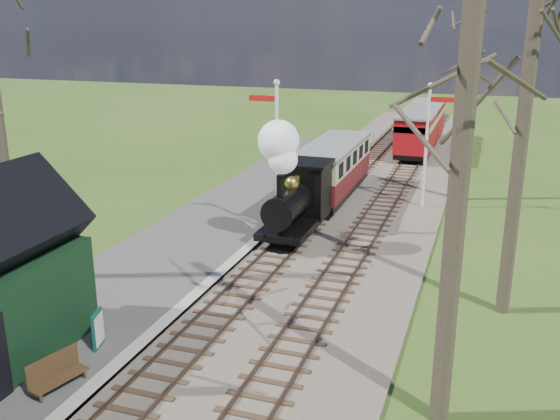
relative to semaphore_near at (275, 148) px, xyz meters
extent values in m
ellipsoid|color=#385B23|center=(-24.23, 44.00, -18.38)|extent=(57.60, 36.00, 16.20)
ellipsoid|color=#385B23|center=(10.77, 49.00, -21.66)|extent=(70.40, 44.00, 19.80)
ellipsoid|color=#385B23|center=(-7.23, 54.00, -20.02)|extent=(64.00, 40.00, 18.00)
cube|color=brown|center=(2.07, 6.00, -3.57)|extent=(8.00, 60.00, 0.10)
cube|color=brown|center=(0.27, 6.00, -3.48)|extent=(0.07, 60.00, 0.12)
cube|color=brown|center=(1.27, 6.00, -3.48)|extent=(0.07, 60.00, 0.12)
cube|color=#38281C|center=(0.77, 6.00, -3.53)|extent=(1.60, 60.00, 0.09)
cube|color=brown|center=(2.87, 6.00, -3.48)|extent=(0.07, 60.00, 0.12)
cube|color=brown|center=(3.87, 6.00, -3.48)|extent=(0.07, 60.00, 0.12)
cube|color=#38281C|center=(3.37, 6.00, -3.53)|extent=(1.60, 60.00, 0.09)
cube|color=#474442|center=(-2.73, -2.00, -3.52)|extent=(5.00, 44.00, 0.20)
cube|color=#B2AD9E|center=(-0.43, -2.00, -3.52)|extent=(0.40, 44.00, 0.21)
cylinder|color=silver|center=(0.07, 0.00, -0.62)|extent=(0.14, 0.14, 6.00)
sphere|color=silver|center=(0.07, 0.00, 2.48)|extent=(0.24, 0.24, 0.24)
cube|color=#B7140F|center=(-0.48, 0.00, 1.88)|extent=(1.10, 0.08, 0.22)
cube|color=black|center=(0.07, 0.00, 0.78)|extent=(0.18, 0.06, 0.30)
cylinder|color=silver|center=(5.07, 6.00, -0.87)|extent=(0.14, 0.14, 5.50)
sphere|color=silver|center=(5.07, 6.00, 1.98)|extent=(0.24, 0.24, 0.24)
cube|color=#B7140F|center=(5.62, 6.00, 1.38)|extent=(1.10, 0.08, 0.22)
cube|color=black|center=(5.07, 6.00, 0.28)|extent=(0.18, 0.06, 0.30)
cylinder|color=#382D23|center=(7.27, -10.00, 2.38)|extent=(0.42, 0.42, 12.00)
cylinder|color=#382D23|center=(8.57, -4.00, 1.38)|extent=(0.40, 0.40, 10.00)
cylinder|color=#382D23|center=(6.27, 8.00, 0.88)|extent=(0.39, 0.39, 9.00)
cube|color=slate|center=(1.07, 20.00, -2.87)|extent=(12.60, 0.02, 0.01)
cube|color=slate|center=(1.07, 20.00, -3.17)|extent=(12.60, 0.02, 0.02)
cylinder|color=slate|center=(1.07, 20.00, -3.12)|extent=(0.08, 0.08, 1.00)
cube|color=black|center=(0.77, 0.05, -2.94)|extent=(1.80, 4.24, 0.26)
cylinder|color=black|center=(0.77, -0.59, -1.99)|extent=(1.17, 2.76, 1.17)
cube|color=black|center=(0.77, 1.32, -1.89)|extent=(1.91, 1.70, 2.12)
cylinder|color=black|center=(0.77, -1.65, -1.04)|extent=(0.30, 0.30, 0.85)
sphere|color=gold|center=(0.77, -0.27, -1.25)|extent=(0.55, 0.55, 0.55)
sphere|color=white|center=(0.87, -1.65, -0.03)|extent=(1.06, 1.06, 1.06)
sphere|color=white|center=(0.67, -1.54, 0.61)|extent=(1.48, 1.48, 1.48)
cylinder|color=black|center=(0.27, -1.23, -3.08)|extent=(0.11, 0.68, 0.68)
cylinder|color=black|center=(1.27, -1.23, -3.08)|extent=(0.11, 0.68, 0.68)
cube|color=black|center=(0.77, 6.05, -3.05)|extent=(2.01, 7.42, 0.32)
cube|color=#5B1418|center=(0.77, 6.05, -2.42)|extent=(2.12, 7.42, 0.95)
cube|color=#BFB590|center=(0.77, 6.05, -1.46)|extent=(2.12, 7.42, 0.95)
cube|color=slate|center=(0.77, 6.05, -0.93)|extent=(2.23, 7.63, 0.13)
cube|color=black|center=(3.37, 16.88, -3.06)|extent=(1.98, 5.21, 0.31)
cube|color=maroon|center=(3.37, 16.88, -2.43)|extent=(2.08, 5.21, 0.94)
cube|color=#BFB590|center=(3.37, 16.88, -1.49)|extent=(2.08, 5.21, 0.94)
cube|color=slate|center=(3.37, 16.88, -0.97)|extent=(2.19, 5.42, 0.12)
cube|color=black|center=(3.37, 22.38, -3.06)|extent=(1.98, 5.21, 0.31)
cube|color=maroon|center=(3.37, 22.38, -2.43)|extent=(2.08, 5.21, 0.94)
cube|color=#BFB590|center=(3.37, 22.38, -1.49)|extent=(2.08, 5.21, 0.94)
cube|color=slate|center=(3.37, 22.38, -0.97)|extent=(2.19, 5.42, 0.12)
cube|color=#0F4638|center=(-1.35, -10.00, -2.93)|extent=(0.25, 0.66, 0.98)
cube|color=silver|center=(-1.31, -9.98, -2.93)|extent=(0.17, 0.56, 0.80)
cube|color=#402A16|center=(-1.09, -11.93, -3.19)|extent=(0.75, 1.45, 0.06)
cube|color=#402A16|center=(-1.27, -11.88, -2.92)|extent=(0.42, 1.36, 0.60)
cube|color=#402A16|center=(-0.94, -12.53, -3.32)|extent=(0.06, 0.06, 0.20)
cube|color=#402A16|center=(-1.24, -11.33, -3.32)|extent=(0.06, 0.06, 0.20)
imported|color=#1A2330|center=(-2.20, -9.10, -2.69)|extent=(0.48, 0.61, 1.46)
camera|label=1|loc=(7.77, -22.15, 4.69)|focal=40.00mm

